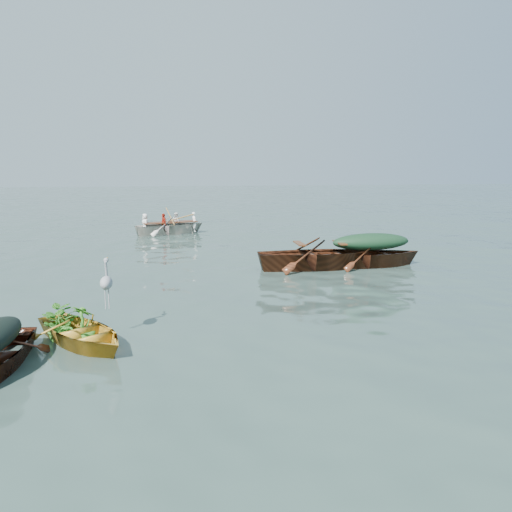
{
  "coord_description": "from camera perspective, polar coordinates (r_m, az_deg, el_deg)",
  "views": [
    {
      "loc": [
        -2.36,
        -10.14,
        3.02
      ],
      "look_at": [
        0.24,
        3.64,
        0.5
      ],
      "focal_mm": 35.0,
      "sensor_mm": 36.0,
      "label": 1
    }
  ],
  "objects": [
    {
      "name": "green_tarp_cover",
      "position": [
        15.56,
        13.02,
        1.67
      ],
      "size": [
        2.48,
        0.83,
        0.52
      ],
      "primitive_type": "ellipsoid",
      "rotation": [
        0.0,
        0.0,
        1.6
      ],
      "color": "#14311D",
      "rests_on": "green_tarp_boat"
    },
    {
      "name": "oars",
      "position": [
        22.88,
        -9.78,
        3.85
      ],
      "size": [
        1.33,
        2.66,
        0.06
      ],
      "primitive_type": null,
      "rotation": [
        0.0,
        0.0,
        1.87
      ],
      "color": "olive",
      "rests_on": "rowed_boat"
    },
    {
      "name": "green_tarp_boat",
      "position": [
        15.69,
        12.9,
        -1.17
      ],
      "size": [
        4.51,
        1.5,
        1.05
      ],
      "primitive_type": "imported",
      "rotation": [
        0.0,
        0.0,
        1.6
      ],
      "color": "#572714",
      "rests_on": "ground"
    },
    {
      "name": "open_wooden_boat",
      "position": [
        15.08,
        7.23,
        -1.45
      ],
      "size": [
        5.18,
        1.79,
        1.24
      ],
      "primitive_type": "imported",
      "rotation": [
        0.0,
        0.0,
        1.53
      ],
      "color": "#542815",
      "rests_on": "ground"
    },
    {
      "name": "rowers",
      "position": [
        22.85,
        -9.81,
        4.72
      ],
      "size": [
        3.28,
        2.03,
        0.76
      ],
      "primitive_type": "imported",
      "rotation": [
        0.0,
        0.0,
        1.87
      ],
      "color": "white",
      "rests_on": "rowed_boat"
    },
    {
      "name": "heron",
      "position": [
        9.28,
        -16.7,
        -3.79
      ],
      "size": [
        0.46,
        0.49,
        0.92
      ],
      "primitive_type": null,
      "rotation": [
        0.0,
        0.0,
        0.63
      ],
      "color": "#9EA1A7",
      "rests_on": "yellow_dinghy"
    },
    {
      "name": "yellow_dinghy",
      "position": [
        9.23,
        -19.26,
        -9.5
      ],
      "size": [
        2.74,
        3.1,
        0.77
      ],
      "primitive_type": "imported",
      "rotation": [
        0.0,
        0.0,
        0.63
      ],
      "color": "gold",
      "rests_on": "ground"
    },
    {
      "name": "rowed_boat",
      "position": [
        22.95,
        -9.74,
        2.48
      ],
      "size": [
        4.58,
        2.54,
        1.05
      ],
      "primitive_type": "imported",
      "rotation": [
        0.0,
        0.0,
        1.87
      ],
      "color": "silver",
      "rests_on": "ground"
    },
    {
      "name": "thwart_benches",
      "position": [
        14.96,
        7.28,
        0.96
      ],
      "size": [
        2.6,
        1.05,
        0.04
      ],
      "primitive_type": null,
      "rotation": [
        0.0,
        0.0,
        1.53
      ],
      "color": "#4D2712",
      "rests_on": "open_wooden_boat"
    },
    {
      "name": "ground",
      "position": [
        10.83,
        2.33,
        -5.99
      ],
      "size": [
        140.0,
        140.0,
        0.0
      ],
      "primitive_type": "plane",
      "color": "#334841",
      "rests_on": "ground"
    },
    {
      "name": "dinghy_weeds",
      "position": [
        9.51,
        -20.9,
        -4.69
      ],
      "size": [
        1.1,
        1.14,
        0.6
      ],
      "primitive_type": "imported",
      "rotation": [
        0.0,
        0.0,
        0.63
      ],
      "color": "#36701D",
      "rests_on": "yellow_dinghy"
    }
  ]
}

